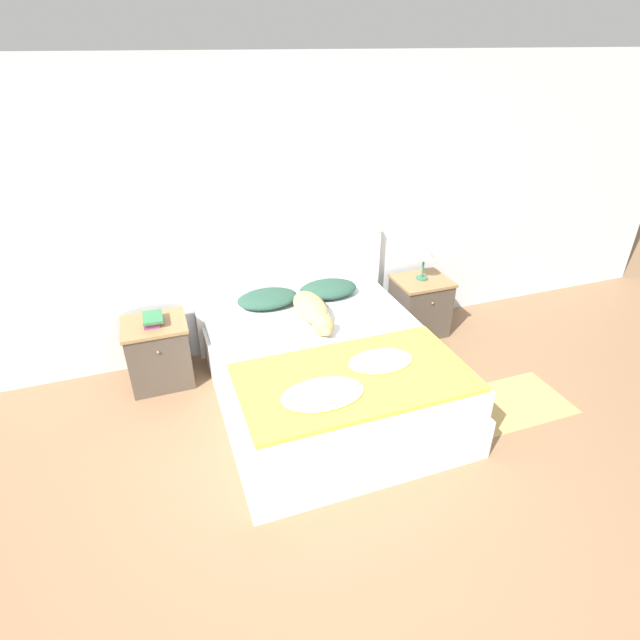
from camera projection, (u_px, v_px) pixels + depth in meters
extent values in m
plane|color=#896647|center=(364.00, 502.00, 3.24)|extent=(16.00, 16.00, 0.00)
cube|color=silver|center=(271.00, 215.00, 4.35)|extent=(9.00, 0.06, 2.55)
cube|color=white|center=(328.00, 385.00, 4.06)|extent=(1.72, 1.98, 0.33)
cube|color=silver|center=(328.00, 356.00, 3.91)|extent=(1.66, 1.92, 0.24)
cube|color=white|center=(291.00, 294.00, 4.71)|extent=(1.80, 0.04, 1.04)
cylinder|color=white|center=(289.00, 242.00, 4.45)|extent=(1.80, 0.06, 0.06)
cube|color=#4C4238|center=(159.00, 354.00, 4.25)|extent=(0.50, 0.43, 0.55)
cube|color=#937047|center=(153.00, 324.00, 4.11)|extent=(0.52, 0.46, 0.03)
sphere|color=#937047|center=(158.00, 352.00, 3.99)|extent=(0.02, 0.02, 0.02)
cube|color=#4C4238|center=(419.00, 307.00, 4.99)|extent=(0.50, 0.43, 0.55)
cube|color=#937047|center=(422.00, 281.00, 4.85)|extent=(0.52, 0.46, 0.03)
sphere|color=#937047|center=(433.00, 303.00, 4.73)|extent=(0.02, 0.02, 0.02)
ellipsoid|color=#284C3D|center=(268.00, 299.00, 4.37)|extent=(0.54, 0.34, 0.13)
ellipsoid|color=#284C3D|center=(328.00, 289.00, 4.53)|extent=(0.54, 0.34, 0.13)
cube|color=yellow|center=(354.00, 378.00, 3.43)|extent=(1.60, 0.87, 0.04)
ellipsoid|color=silver|center=(323.00, 394.00, 3.23)|extent=(0.56, 0.35, 0.03)
ellipsoid|color=silver|center=(381.00, 361.00, 3.56)|extent=(0.48, 0.30, 0.03)
ellipsoid|color=tan|center=(311.00, 307.00, 4.18)|extent=(0.26, 0.54, 0.18)
sphere|color=tan|center=(323.00, 326.00, 3.93)|extent=(0.17, 0.17, 0.17)
ellipsoid|color=tan|center=(326.00, 331.00, 3.87)|extent=(0.08, 0.10, 0.07)
cone|color=tan|center=(317.00, 319.00, 3.89)|extent=(0.06, 0.06, 0.06)
cone|color=tan|center=(328.00, 317.00, 3.92)|extent=(0.06, 0.06, 0.06)
ellipsoid|color=tan|center=(306.00, 300.00, 4.40)|extent=(0.16, 0.24, 0.06)
cube|color=#703D7F|center=(152.00, 322.00, 4.09)|extent=(0.13, 0.20, 0.03)
cube|color=#AD2D28|center=(152.00, 320.00, 4.07)|extent=(0.12, 0.19, 0.02)
cube|color=#337547|center=(153.00, 317.00, 4.06)|extent=(0.16, 0.22, 0.02)
cylinder|color=#336B4C|center=(422.00, 278.00, 4.85)|extent=(0.11, 0.11, 0.02)
cylinder|color=#336B4C|center=(423.00, 267.00, 4.79)|extent=(0.02, 0.02, 0.20)
cone|color=beige|center=(425.00, 251.00, 4.71)|extent=(0.20, 0.20, 0.13)
cube|color=tan|center=(510.00, 403.00, 4.11)|extent=(0.95, 0.60, 0.00)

